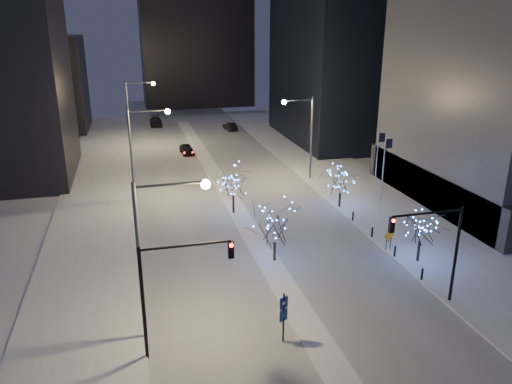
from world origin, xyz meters
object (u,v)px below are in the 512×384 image
object	(u,v)px
car_far	(156,122)
street_lamp_east	(305,128)
traffic_signal_east	(437,241)
car_near	(187,149)
traffic_signal_west	(170,281)
holiday_tree_median_near	(275,224)
street_lamp_w_near	(157,239)
holiday_tree_plaza_near	(421,228)
construction_sign	(389,237)
car_mid	(230,126)
holiday_tree_median_far	(233,181)
street_lamp_w_mid	(141,142)
holiday_tree_plaza_far	(341,181)
street_lamp_w_far	(135,105)
wayfinding_sign	(284,312)

from	to	relation	value
car_far	street_lamp_east	bearing A→B (deg)	-67.93
traffic_signal_east	car_near	bearing A→B (deg)	103.80
traffic_signal_west	holiday_tree_median_near	xyz separation A→B (m)	(8.94, 9.78, -1.45)
street_lamp_w_near	holiday_tree_plaza_near	bearing A→B (deg)	13.29
street_lamp_w_near	construction_sign	xyz separation A→B (m)	(19.24, 7.28, -5.24)
traffic_signal_west	traffic_signal_east	bearing A→B (deg)	3.29
street_lamp_w_near	car_mid	distance (m)	61.40
traffic_signal_east	car_far	size ratio (longest dim) A/B	1.33
traffic_signal_west	holiday_tree_median_near	world-z (taller)	traffic_signal_west
car_mid	holiday_tree_median_far	xyz separation A→B (m)	(-7.85, -40.00, 2.82)
traffic_signal_east	car_far	xyz separation A→B (m)	(-14.08, 67.15, -4.00)
car_near	car_far	size ratio (longest dim) A/B	0.79
street_lamp_w_mid	traffic_signal_west	world-z (taller)	street_lamp_w_mid
street_lamp_w_mid	street_lamp_east	world-z (taller)	same
street_lamp_east	car_mid	size ratio (longest dim) A/B	2.42
street_lamp_east	construction_sign	bearing A→B (deg)	-89.40
street_lamp_east	holiday_tree_plaza_far	size ratio (longest dim) A/B	2.30
street_lamp_w_mid	holiday_tree_plaza_near	bearing A→B (deg)	-44.43
street_lamp_east	street_lamp_w_mid	bearing A→B (deg)	-171.04
street_lamp_w_near	traffic_signal_east	distance (m)	17.99
car_far	construction_sign	world-z (taller)	construction_sign
traffic_signal_west	construction_sign	distance (m)	21.20
street_lamp_w_mid	construction_sign	world-z (taller)	street_lamp_w_mid
street_lamp_w_far	car_far	world-z (taller)	street_lamp_w_far
street_lamp_w_near	street_lamp_w_far	world-z (taller)	same
street_lamp_w_far	street_lamp_east	world-z (taller)	same
holiday_tree_median_far	construction_sign	world-z (taller)	holiday_tree_median_far
holiday_tree_median_far	holiday_tree_plaza_near	bearing A→B (deg)	-49.25
car_mid	holiday_tree_plaza_far	size ratio (longest dim) A/B	0.95
wayfinding_sign	traffic_signal_east	bearing A→B (deg)	-16.97
car_mid	holiday_tree_plaza_far	bearing A→B (deg)	85.47
street_lamp_w_near	wayfinding_sign	bearing A→B (deg)	-19.40
holiday_tree_median_near	traffic_signal_east	bearing A→B (deg)	-46.14
traffic_signal_east	car_mid	world-z (taller)	traffic_signal_east
holiday_tree_median_far	street_lamp_w_mid	bearing A→B (deg)	144.19
traffic_signal_west	wayfinding_sign	size ratio (longest dim) A/B	2.14
car_near	wayfinding_sign	distance (m)	46.50
street_lamp_east	holiday_tree_median_near	size ratio (longest dim) A/B	1.96
car_far	street_lamp_w_near	bearing A→B (deg)	-92.97
traffic_signal_east	holiday_tree_median_near	xyz separation A→B (m)	(-8.44, 8.78, -1.45)
traffic_signal_east	holiday_tree_median_near	distance (m)	12.27
street_lamp_w_far	traffic_signal_west	distance (m)	52.04
traffic_signal_west	wayfinding_sign	world-z (taller)	traffic_signal_west
street_lamp_w_near	holiday_tree_median_far	size ratio (longest dim) A/B	1.93
traffic_signal_east	holiday_tree_plaza_far	size ratio (longest dim) A/B	1.61
street_lamp_w_near	car_near	xyz separation A→B (m)	(6.82, 44.03, -5.79)
street_lamp_w_mid	street_lamp_w_far	size ratio (longest dim) A/B	1.00
car_mid	wayfinding_sign	size ratio (longest dim) A/B	1.26
street_lamp_w_far	wayfinding_sign	distance (m)	53.10
street_lamp_east	holiday_tree_plaza_far	bearing A→B (deg)	-87.63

